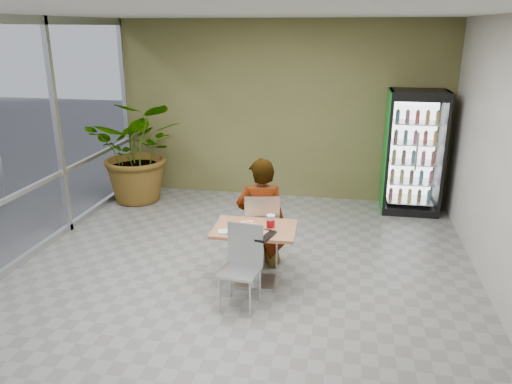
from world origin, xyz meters
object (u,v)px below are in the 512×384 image
Objects in this scene: dining_table at (255,244)px; chair_near at (243,259)px; potted_plant at (140,151)px; chair_far at (262,224)px; seated_woman at (261,223)px; soda_cup at (271,223)px; beverage_fridge at (413,152)px; cafeteria_tray at (253,234)px.

chair_near is at bearing -95.54° from dining_table.
chair_far is at bearing -40.09° from potted_plant.
soda_cup is at bearing 99.15° from seated_woman.
seated_woman is at bearing 92.61° from dining_table.
potted_plant is at bearing -176.27° from beverage_fridge.
dining_table is at bearing 91.29° from chair_near.
soda_cup is 0.10× the size of potted_plant.
dining_table is 0.55m from seated_woman.
chair_near is 0.46× the size of beverage_fridge.
seated_woman reaches higher than chair_near.
potted_plant is (-2.64, 2.71, 0.40)m from dining_table.
chair_far is at bearing -130.22° from beverage_fridge.
seated_woman is 3.41m from potted_plant.
soda_cup is at bearing -44.01° from potted_plant.
beverage_fridge reaches higher than potted_plant.
soda_cup reaches higher than cafeteria_tray.
dining_table is 0.57× the size of seated_woman.
seated_woman is at bearing 93.38° from cafeteria_tray.
seated_woman reaches higher than dining_table.
chair_far is at bearing 90.32° from dining_table.
potted_plant reaches higher than cafeteria_tray.
dining_table is at bearing 171.81° from soda_cup.
seated_woman is 0.67m from soda_cup.
seated_woman is at bearing 111.19° from soda_cup.
cafeteria_tray is at bearing 81.34° from seated_woman.
beverage_fridge is at bearing 65.35° from chair_near.
beverage_fridge is (2.18, 3.56, 0.48)m from chair_near.
dining_table is 0.36m from soda_cup.
potted_plant reaches higher than soda_cup.
chair_near is at bearing -104.36° from cafeteria_tray.
potted_plant is at bearing 135.91° from chair_near.
cafeteria_tray is at bearing 79.81° from chair_far.
chair_near is 5.15× the size of soda_cup.
seated_woman is (-0.02, 0.05, -0.01)m from chair_far.
beverage_fridge is 1.11× the size of potted_plant.
dining_table is 3.80m from potted_plant.
dining_table is 0.54× the size of potted_plant.
chair_far is 3.38m from beverage_fridge.
chair_near is at bearing -122.14° from beverage_fridge.
potted_plant is (-4.77, -0.37, -0.10)m from beverage_fridge.
soda_cup is at bearing -122.57° from beverage_fridge.
chair_far is 0.97m from chair_near.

